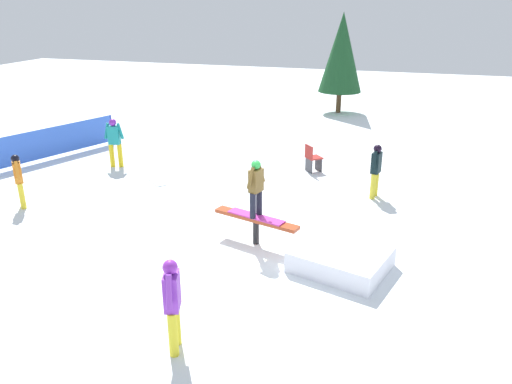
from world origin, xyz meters
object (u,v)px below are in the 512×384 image
object	(u,v)px
bystander_black	(376,168)
folding_chair	(313,159)
bystander_teal	(114,140)
main_rider_on_rail	(256,190)
pine_tree_near	(342,53)
loose_snowboard_white	(153,179)
rail_feature	(256,221)
bystander_purple	(172,301)
bystander_orange	(19,178)

from	to	relation	value
bystander_black	folding_chair	world-z (taller)	bystander_black
bystander_teal	main_rider_on_rail	bearing A→B (deg)	-46.13
pine_tree_near	loose_snowboard_white	bearing A→B (deg)	70.68
rail_feature	bystander_black	size ratio (longest dim) A/B	1.38
bystander_purple	pine_tree_near	distance (m)	18.44
bystander_purple	bystander_black	world-z (taller)	bystander_purple
loose_snowboard_white	folding_chair	bearing A→B (deg)	-113.06
bystander_black	pine_tree_near	bearing A→B (deg)	25.08
folding_chair	pine_tree_near	xyz separation A→B (m)	(0.51, -9.14, 2.40)
folding_chair	bystander_purple	bearing A→B (deg)	136.00
bystander_black	main_rider_on_rail	bearing A→B (deg)	159.63
bystander_orange	rail_feature	bearing A→B (deg)	44.76
bystander_black	pine_tree_near	xyz separation A→B (m)	(2.58, -10.81, 1.97)
main_rider_on_rail	bystander_purple	bearing A→B (deg)	104.59
main_rider_on_rail	bystander_teal	bearing A→B (deg)	-16.57
main_rider_on_rail	bystander_orange	bearing A→B (deg)	14.83
main_rider_on_rail	folding_chair	size ratio (longest dim) A/B	1.58
main_rider_on_rail	folding_chair	xyz separation A→B (m)	(-0.23, -5.35, -0.88)
main_rider_on_rail	pine_tree_near	bearing A→B (deg)	-72.21
bystander_black	loose_snowboard_white	size ratio (longest dim) A/B	1.10
main_rider_on_rail	bystander_purple	distance (m)	3.88
rail_feature	bystander_teal	xyz separation A→B (m)	(6.01, -3.94, 0.35)
bystander_teal	pine_tree_near	xyz separation A→B (m)	(-5.73, -10.54, 1.92)
bystander_orange	loose_snowboard_white	world-z (taller)	bystander_orange
main_rider_on_rail	bystander_black	bearing A→B (deg)	-105.34
rail_feature	loose_snowboard_white	xyz separation A→B (m)	(4.26, -3.14, -0.53)
bystander_orange	bystander_black	size ratio (longest dim) A/B	0.96
bystander_orange	bystander_teal	bearing A→B (deg)	128.53
bystander_purple	bystander_orange	distance (m)	7.58
loose_snowboard_white	folding_chair	distance (m)	5.02
main_rider_on_rail	pine_tree_near	size ratio (longest dim) A/B	0.30
bystander_teal	loose_snowboard_white	xyz separation A→B (m)	(-1.75, 0.80, -0.89)
bystander_teal	bystander_black	world-z (taller)	bystander_teal
main_rider_on_rail	bystander_purple	size ratio (longest dim) A/B	0.88
pine_tree_near	bystander_black	bearing A→B (deg)	103.43
rail_feature	bystander_orange	size ratio (longest dim) A/B	1.44
bystander_orange	folding_chair	xyz separation A→B (m)	(-6.77, -5.14, -0.40)
pine_tree_near	main_rider_on_rail	bearing A→B (deg)	91.11
bystander_teal	pine_tree_near	world-z (taller)	pine_tree_near
bystander_orange	folding_chair	world-z (taller)	bystander_orange
bystander_orange	pine_tree_near	bearing A→B (deg)	112.93
rail_feature	bystander_black	xyz separation A→B (m)	(-2.30, -3.68, 0.30)
main_rider_on_rail	bystander_teal	world-z (taller)	main_rider_on_rail
rail_feature	folding_chair	bearing A→B (deg)	-76.50
bystander_orange	pine_tree_near	world-z (taller)	pine_tree_near
bystander_black	folding_chair	bearing A→B (deg)	62.68
main_rider_on_rail	bystander_orange	size ratio (longest dim) A/B	0.96
bystander_black	bystander_teal	bearing A→B (deg)	99.84
main_rider_on_rail	loose_snowboard_white	bearing A→B (deg)	-19.74
pine_tree_near	bystander_purple	bearing A→B (deg)	90.44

